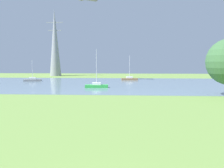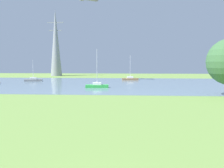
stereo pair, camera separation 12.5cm
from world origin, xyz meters
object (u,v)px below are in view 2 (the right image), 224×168
(sailboat_brown, at_px, (130,79))
(sailboat_green, at_px, (97,85))
(sailboat_gray, at_px, (33,80))
(electricity_pylon, at_px, (56,43))

(sailboat_brown, bearing_deg, sailboat_green, -109.07)
(sailboat_gray, height_order, sailboat_green, sailboat_green)
(sailboat_gray, relative_size, electricity_pylon, 0.23)
(sailboat_green, distance_m, electricity_pylon, 48.14)
(sailboat_brown, xyz_separation_m, sailboat_green, (-7.17, -20.73, 0.01))
(sailboat_green, relative_size, electricity_pylon, 0.31)
(sailboat_brown, xyz_separation_m, electricity_pylon, (-28.79, 20.43, 12.45))
(sailboat_brown, height_order, electricity_pylon, electricity_pylon)
(sailboat_green, bearing_deg, electricity_pylon, 117.71)
(sailboat_brown, relative_size, sailboat_green, 0.92)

